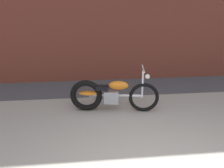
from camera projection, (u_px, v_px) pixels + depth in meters
sidewalk_slab at (136, 128)px, 5.14m from camera, size 36.00×3.50×0.01m
motorcycle_orange at (108, 94)px, 5.81m from camera, size 2.00×0.65×1.03m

